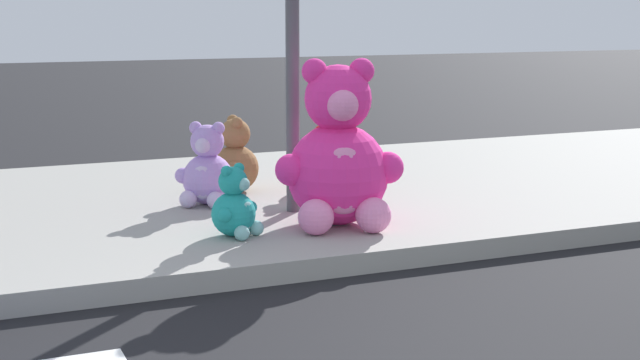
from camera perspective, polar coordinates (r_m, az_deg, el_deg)
sidewalk at (r=7.87m, az=-10.62°, el=-1.90°), size 28.00×4.40×0.15m
plush_pink_large at (r=6.81m, az=1.17°, el=1.29°), size 0.94×0.89×1.25m
plush_teal at (r=6.55m, az=-5.33°, el=-1.73°), size 0.37×0.38×0.52m
plush_red at (r=8.15m, az=-0.22°, el=0.92°), size 0.42×0.40×0.58m
plush_lavender at (r=7.63m, az=-7.08°, el=0.51°), size 0.48×0.50×0.70m
plush_brown at (r=8.16m, az=-5.46°, el=1.17°), size 0.47×0.52×0.68m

